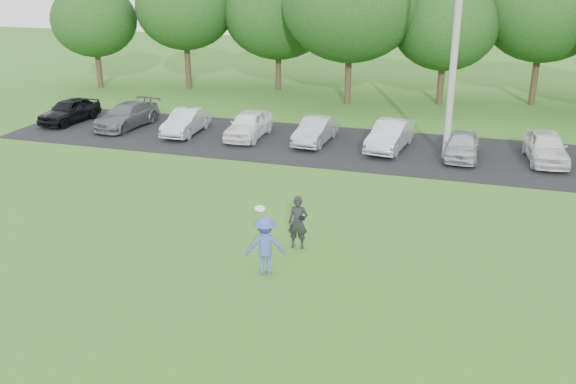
# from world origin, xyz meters

# --- Properties ---
(ground) EXTENTS (100.00, 100.00, 0.00)m
(ground) POSITION_xyz_m (0.00, 0.00, 0.00)
(ground) COLOR #327120
(ground) RESTS_ON ground
(parking_lot) EXTENTS (32.00, 6.50, 0.03)m
(parking_lot) POSITION_xyz_m (0.00, 13.00, 0.01)
(parking_lot) COLOR black
(parking_lot) RESTS_ON ground
(utility_pole) EXTENTS (0.28, 0.28, 9.18)m
(utility_pole) POSITION_xyz_m (4.07, 12.68, 4.59)
(utility_pole) COLOR gray
(utility_pole) RESTS_ON ground
(frisbee_player) EXTENTS (1.20, 0.95, 1.86)m
(frisbee_player) POSITION_xyz_m (0.21, 0.74, 0.81)
(frisbee_player) COLOR #3B4FA8
(frisbee_player) RESTS_ON ground
(camera_bystander) EXTENTS (0.59, 0.44, 1.57)m
(camera_bystander) POSITION_xyz_m (0.60, 2.51, 0.78)
(camera_bystander) COLOR black
(camera_bystander) RESTS_ON ground
(parked_cars) EXTENTS (30.88, 4.14, 1.24)m
(parked_cars) POSITION_xyz_m (-0.10, 13.15, 0.61)
(parked_cars) COLOR black
(parked_cars) RESTS_ON parking_lot
(tree_row) EXTENTS (42.39, 9.85, 8.64)m
(tree_row) POSITION_xyz_m (1.51, 22.76, 4.91)
(tree_row) COLOR #38281C
(tree_row) RESTS_ON ground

